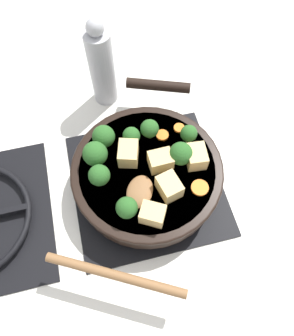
{
  "coord_description": "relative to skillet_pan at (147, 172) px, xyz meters",
  "views": [
    {
      "loc": [
        -0.28,
        0.07,
        0.64
      ],
      "look_at": [
        0.0,
        0.0,
        0.08
      ],
      "focal_mm": 35.0,
      "sensor_mm": 36.0,
      "label": 1
    }
  ],
  "objects": [
    {
      "name": "ground_plane",
      "position": [
        -0.0,
        0.0,
        -0.05
      ],
      "size": [
        2.4,
        2.4,
        0.0
      ],
      "primitive_type": "plane",
      "color": "white"
    },
    {
      "name": "front_burner_grate",
      "position": [
        -0.0,
        0.0,
        -0.04
      ],
      "size": [
        0.31,
        0.31,
        0.03
      ],
      "color": "black",
      "rests_on": "ground_plane"
    },
    {
      "name": "skillet_pan",
      "position": [
        0.0,
        0.0,
        0.0
      ],
      "size": [
        0.39,
        0.3,
        0.05
      ],
      "color": "black",
      "rests_on": "front_burner_grate"
    },
    {
      "name": "wooden_spoon",
      "position": [
        -0.13,
        0.07,
        0.03
      ],
      "size": [
        0.24,
        0.22,
        0.02
      ],
      "color": "brown",
      "rests_on": "skillet_pan"
    },
    {
      "name": "tofu_cube_center_large",
      "position": [
        -0.06,
        -0.03,
        0.04
      ],
      "size": [
        0.05,
        0.05,
        0.04
      ],
      "primitive_type": "cube",
      "rotation": [
        0.0,
        0.0,
        3.39
      ],
      "color": "#DBB770",
      "rests_on": "skillet_pan"
    },
    {
      "name": "tofu_cube_near_handle",
      "position": [
        0.03,
        0.03,
        0.04
      ],
      "size": [
        0.05,
        0.05,
        0.04
      ],
      "primitive_type": "cube",
      "rotation": [
        0.0,
        0.0,
        2.85
      ],
      "color": "#DBB770",
      "rests_on": "skillet_pan"
    },
    {
      "name": "tofu_cube_east_chunk",
      "position": [
        -0.01,
        -0.09,
        0.04
      ],
      "size": [
        0.05,
        0.04,
        0.04
      ],
      "primitive_type": "cube",
      "rotation": [
        0.0,
        0.0,
        3.05
      ],
      "color": "#DBB770",
      "rests_on": "skillet_pan"
    },
    {
      "name": "tofu_cube_west_chunk",
      "position": [
        0.0,
        -0.03,
        0.04
      ],
      "size": [
        0.04,
        0.04,
        0.04
      ],
      "primitive_type": "cube",
      "rotation": [
        0.0,
        0.0,
        4.74
      ],
      "color": "#DBB770",
      "rests_on": "skillet_pan"
    },
    {
      "name": "tofu_cube_back_piece",
      "position": [
        -0.1,
        0.01,
        0.04
      ],
      "size": [
        0.05,
        0.05,
        0.03
      ],
      "primitive_type": "cube",
      "rotation": [
        0.0,
        0.0,
        1.06
      ],
      "color": "#DBB770",
      "rests_on": "skillet_pan"
    },
    {
      "name": "broccoli_floret_near_spoon",
      "position": [
        0.06,
        0.02,
        0.05
      ],
      "size": [
        0.03,
        0.03,
        0.04
      ],
      "color": "#709956",
      "rests_on": "skillet_pan"
    },
    {
      "name": "broccoli_floret_center_top",
      "position": [
        -0.01,
        -0.06,
        0.05
      ],
      "size": [
        0.05,
        0.05,
        0.05
      ],
      "color": "#709956",
      "rests_on": "skillet_pan"
    },
    {
      "name": "broccoli_floret_east_rim",
      "position": [
        0.07,
        -0.02,
        0.05
      ],
      "size": [
        0.04,
        0.04,
        0.04
      ],
      "color": "#709956",
      "rests_on": "skillet_pan"
    },
    {
      "name": "broccoli_floret_west_rim",
      "position": [
        0.04,
        -0.09,
        0.05
      ],
      "size": [
        0.03,
        0.03,
        0.04
      ],
      "color": "#709956",
      "rests_on": "skillet_pan"
    },
    {
      "name": "broccoli_floret_north_edge",
      "position": [
        0.04,
        0.09,
        0.05
      ],
      "size": [
        0.05,
        0.05,
        0.05
      ],
      "color": "#709956",
      "rests_on": "skillet_pan"
    },
    {
      "name": "broccoli_floret_south_cluster",
      "position": [
        -0.01,
        0.09,
        0.05
      ],
      "size": [
        0.04,
        0.04,
        0.05
      ],
      "color": "#709956",
      "rests_on": "skillet_pan"
    },
    {
      "name": "broccoli_floret_mid_floret",
      "position": [
        -0.08,
        0.06,
        0.05
      ],
      "size": [
        0.04,
        0.04,
        0.05
      ],
      "color": "#709956",
      "rests_on": "skillet_pan"
    },
    {
      "name": "broccoli_floret_small_inner",
      "position": [
        0.07,
        0.07,
        0.05
      ],
      "size": [
        0.04,
        0.04,
        0.05
      ],
      "color": "#709956",
      "rests_on": "skillet_pan"
    },
    {
      "name": "carrot_slice_orange_thin",
      "position": [
        0.06,
        -0.05,
        0.02
      ],
      "size": [
        0.03,
        0.03,
        0.01
      ],
      "primitive_type": "cylinder",
      "color": "orange",
      "rests_on": "skillet_pan"
    },
    {
      "name": "carrot_slice_near_center",
      "position": [
        0.07,
        -0.09,
        0.02
      ],
      "size": [
        0.02,
        0.02,
        0.01
      ],
      "primitive_type": "cylinder",
      "color": "orange",
      "rests_on": "skillet_pan"
    },
    {
      "name": "carrot_slice_edge_slice",
      "position": [
        -0.07,
        -0.09,
        0.02
      ],
      "size": [
        0.03,
        0.03,
        0.01
      ],
      "primitive_type": "cylinder",
      "color": "orange",
      "rests_on": "skillet_pan"
    },
    {
      "name": "pepper_mill",
      "position": [
        0.25,
        0.04,
        0.05
      ],
      "size": [
        0.06,
        0.06,
        0.22
      ],
      "color": "#B2B2B7",
      "rests_on": "ground_plane"
    }
  ]
}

